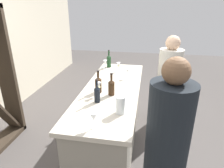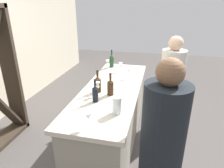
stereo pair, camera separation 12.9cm
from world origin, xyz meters
TOP-DOWN VIEW (x-y plane):
  - ground_plane at (0.00, 0.00)m, footprint 12.00×12.00m
  - bar_counter at (0.00, 0.00)m, footprint 2.19×0.73m
  - wine_bottle_leftmost_near_black at (-0.44, 0.09)m, footprint 0.07×0.07m
  - wine_bottle_second_left_amber_brown at (-0.23, -0.03)m, footprint 0.08×0.08m
  - wine_bottle_center_amber_brown at (-0.18, 0.14)m, footprint 0.08×0.08m
  - wine_bottle_second_right_olive_green at (0.90, 0.22)m, footprint 0.07×0.07m
  - wine_glass_near_left at (0.40, -0.16)m, footprint 0.06×0.06m
  - wine_glass_near_center at (-0.95, -0.01)m, footprint 0.08×0.08m
  - wine_glass_near_right at (0.68, 0.02)m, footprint 0.06×0.06m
  - wine_glass_far_left at (-0.28, 0.11)m, footprint 0.07×0.07m
  - wine_glass_far_center at (0.78, 0.26)m, footprint 0.07×0.07m
  - water_pitcher at (-0.64, -0.20)m, footprint 0.10×0.10m
  - person_left_guest at (-0.89, -0.67)m, footprint 0.44×0.44m
  - person_center_guest at (0.75, -0.81)m, footprint 0.45×0.45m

SIDE VIEW (x-z plane):
  - ground_plane at x=0.00m, z-range 0.00..0.00m
  - bar_counter at x=0.00m, z-range 0.00..0.93m
  - person_center_guest at x=0.75m, z-range -0.06..1.47m
  - person_left_guest at x=-0.89m, z-range -0.07..1.54m
  - water_pitcher at x=-0.64m, z-range 0.93..1.11m
  - wine_glass_near_left at x=0.40m, z-range 0.96..1.11m
  - wine_bottle_leftmost_near_black at x=-0.44m, z-range 0.89..1.17m
  - wine_glass_near_right at x=0.68m, z-range 0.96..1.11m
  - wine_bottle_second_left_amber_brown at x=-0.23m, z-range 0.89..1.17m
  - wine_glass_far_center at x=0.78m, z-range 0.96..1.11m
  - wine_bottle_center_amber_brown at x=-0.18m, z-range 0.89..1.18m
  - wine_glass_near_center at x=-0.95m, z-range 0.96..1.12m
  - wine_bottle_second_right_olive_green at x=0.90m, z-range 0.89..1.19m
  - wine_glass_far_left at x=-0.28m, z-range 0.96..1.14m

